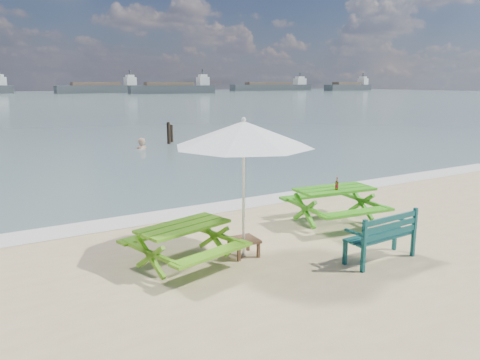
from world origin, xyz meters
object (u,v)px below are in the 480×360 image
picnic_table_left (184,247)px  side_table (244,247)px  swimmer (142,158)px  park_bench (380,246)px  beer_bottle (337,186)px  patio_umbrella (244,134)px  picnic_table_right (334,207)px

picnic_table_left → side_table: picnic_table_left is taller
picnic_table_left → swimmer: picnic_table_left is taller
park_bench → side_table: park_bench is taller
side_table → beer_bottle: beer_bottle is taller
park_bench → picnic_table_left: bearing=153.9°
patio_umbrella → side_table: bearing=-90.0°
park_bench → patio_umbrella: patio_umbrella is taller
side_table → beer_bottle: size_ratio=1.86×
picnic_table_right → side_table: size_ratio=4.01×
patio_umbrella → beer_bottle: bearing=9.9°
beer_bottle → side_table: bearing=-170.1°
patio_umbrella → swimmer: (3.02, 13.80, -2.55)m
park_bench → swimmer: park_bench is taller
patio_umbrella → beer_bottle: size_ratio=9.28×
side_table → patio_umbrella: bearing=90.0°
picnic_table_left → beer_bottle: size_ratio=7.29×
picnic_table_left → beer_bottle: bearing=5.7°
side_table → patio_umbrella: 1.95m
patio_umbrella → beer_bottle: (2.50, 0.44, -1.24)m
picnic_table_left → picnic_table_right: size_ratio=0.98×
picnic_table_left → patio_umbrella: bearing=-4.3°
park_bench → side_table: bearing=143.7°
side_table → park_bench: bearing=-36.3°
side_table → patio_umbrella: patio_umbrella is taller
park_bench → patio_umbrella: size_ratio=0.55×
side_table → swimmer: swimmer is taller
picnic_table_right → park_bench: park_bench is taller
picnic_table_left → side_table: bearing=-4.3°
swimmer → park_bench: bearing=-94.4°
patio_umbrella → park_bench: bearing=-36.3°
picnic_table_right → swimmer: bearing=88.1°
picnic_table_left → park_bench: bearing=-26.1°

